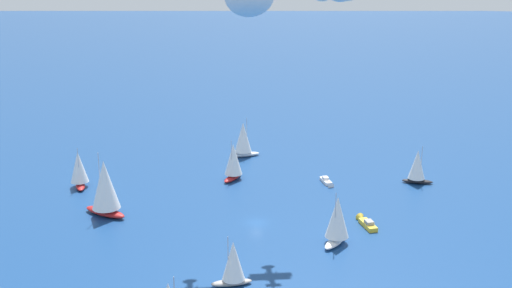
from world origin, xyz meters
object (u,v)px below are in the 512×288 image
sailboat_ahead (233,161)px  motorboat_outer_ring_c (366,223)px  sailboat_near_centre (417,166)px  sailboat_offshore (79,169)px  sailboat_far_stbd (337,220)px  motorboat_outer_ring_a (327,182)px  sailboat_inshore (105,188)px  sailboat_outer_ring_b (233,263)px  sailboat_trailing (243,139)px

sailboat_ahead → motorboat_outer_ring_c: bearing=-17.8°
sailboat_near_centre → sailboat_offshore: bearing=-150.7°
sailboat_offshore → motorboat_outer_ring_c: bearing=8.2°
sailboat_far_stbd → motorboat_outer_ring_a: bearing=113.6°
sailboat_near_centre → sailboat_inshore: sailboat_inshore is taller
sailboat_far_stbd → sailboat_outer_ring_b: size_ratio=1.21×
sailboat_far_stbd → motorboat_outer_ring_a: (-13.25, 30.31, -4.27)m
sailboat_far_stbd → motorboat_outer_ring_a: size_ratio=1.82×
motorboat_outer_ring_a → sailboat_far_stbd: bearing=-66.4°
sailboat_offshore → sailboat_outer_ring_b: bearing=-22.8°
sailboat_inshore → sailboat_ahead: size_ratio=1.33×
sailboat_far_stbd → sailboat_offshore: 65.09m
sailboat_near_centre → sailboat_far_stbd: sailboat_far_stbd is taller
sailboat_trailing → sailboat_offshore: bearing=-119.8°
sailboat_trailing → sailboat_near_centre: bearing=-0.1°
sailboat_ahead → sailboat_outer_ring_b: size_ratio=1.19×
motorboat_outer_ring_c → sailboat_near_centre: bearing=83.5°
sailboat_near_centre → motorboat_outer_ring_a: sailboat_near_centre is taller
sailboat_near_centre → motorboat_outer_ring_c: size_ratio=1.46×
sailboat_near_centre → sailboat_ahead: bearing=-156.4°
sailboat_far_stbd → sailboat_ahead: bearing=147.1°
motorboat_outer_ring_c → sailboat_offshore: bearing=-171.8°
sailboat_trailing → motorboat_outer_ring_c: bearing=-34.0°
sailboat_near_centre → sailboat_ahead: size_ratio=0.92×
sailboat_inshore → sailboat_trailing: sailboat_inshore is taller
sailboat_near_centre → sailboat_trailing: size_ratio=0.85×
sailboat_near_centre → sailboat_trailing: (-48.18, 0.06, 0.79)m
sailboat_near_centre → sailboat_outer_ring_b: 65.08m
sailboat_far_stbd → sailboat_outer_ring_b: bearing=-113.1°
sailboat_inshore → sailboat_outer_ring_b: sailboat_inshore is taller
sailboat_trailing → sailboat_ahead: (7.02, -18.05, -0.42)m
sailboat_offshore → sailboat_inshore: bearing=-31.1°
sailboat_near_centre → motorboat_outer_ring_c: (-3.44, -30.13, -3.76)m
motorboat_outer_ring_a → sailboat_outer_ring_b: (3.70, -52.75, 3.46)m
sailboat_offshore → sailboat_ahead: sailboat_ahead is taller
sailboat_near_centre → sailboat_trailing: 48.19m
sailboat_offshore → sailboat_outer_ring_b: sailboat_offshore is taller
sailboat_inshore → sailboat_trailing: (5.12, 50.58, -1.14)m
motorboat_outer_ring_c → sailboat_far_stbd: bearing=-103.3°
sailboat_ahead → sailboat_outer_ring_b: bearing=-60.4°
motorboat_outer_ring_a → sailboat_outer_ring_b: size_ratio=0.66×
sailboat_near_centre → motorboat_outer_ring_c: sailboat_near_centre is taller
sailboat_inshore → sailboat_offshore: (-17.72, 10.67, -1.71)m
motorboat_outer_ring_a → sailboat_outer_ring_b: bearing=-86.0°
sailboat_near_centre → sailboat_trailing: bearing=179.9°
sailboat_near_centre → motorboat_outer_ring_a: bearing=-151.4°
sailboat_trailing → sailboat_outer_ring_b: bearing=-62.7°
sailboat_offshore → motorboat_outer_ring_c: (67.59, 9.72, -3.98)m
sailboat_inshore → motorboat_outer_ring_a: bearing=49.6°
sailboat_far_stbd → sailboat_offshore: (-65.08, 0.91, -0.22)m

